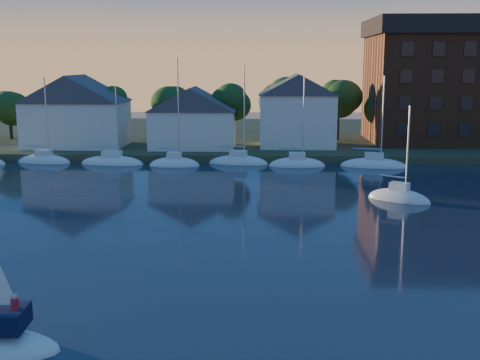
{
  "coord_description": "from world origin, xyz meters",
  "views": [
    {
      "loc": [
        3.23,
        -23.12,
        12.15
      ],
      "look_at": [
        1.59,
        22.0,
        3.38
      ],
      "focal_mm": 45.0,
      "sensor_mm": 36.0,
      "label": 1
    }
  ],
  "objects_px": {
    "condo_block": "(478,80)",
    "clubhouse_centre": "(193,117)",
    "clubhouse_east": "(297,109)",
    "drifting_sailboat_right": "(399,199)",
    "clubhouse_west": "(76,110)"
  },
  "relations": [
    {
      "from": "clubhouse_west",
      "to": "drifting_sailboat_right",
      "type": "relative_size",
      "value": 1.42
    },
    {
      "from": "clubhouse_centre",
      "to": "condo_block",
      "type": "xyz_separation_m",
      "value": [
        40.0,
        7.95,
        4.66
      ]
    },
    {
      "from": "clubhouse_east",
      "to": "clubhouse_centre",
      "type": "bearing_deg",
      "value": -171.87
    },
    {
      "from": "clubhouse_east",
      "to": "drifting_sailboat_right",
      "type": "height_order",
      "value": "clubhouse_east"
    },
    {
      "from": "condo_block",
      "to": "drifting_sailboat_right",
      "type": "bearing_deg",
      "value": -117.85
    },
    {
      "from": "condo_block",
      "to": "clubhouse_west",
      "type": "bearing_deg",
      "value": -172.93
    },
    {
      "from": "clubhouse_centre",
      "to": "clubhouse_east",
      "type": "distance_m",
      "value": 14.17
    },
    {
      "from": "condo_block",
      "to": "clubhouse_centre",
      "type": "bearing_deg",
      "value": -168.76
    },
    {
      "from": "clubhouse_east",
      "to": "drifting_sailboat_right",
      "type": "relative_size",
      "value": 1.09
    },
    {
      "from": "clubhouse_east",
      "to": "drifting_sailboat_right",
      "type": "bearing_deg",
      "value": -75.18
    },
    {
      "from": "clubhouse_centre",
      "to": "condo_block",
      "type": "distance_m",
      "value": 41.05
    },
    {
      "from": "clubhouse_centre",
      "to": "clubhouse_east",
      "type": "height_order",
      "value": "clubhouse_east"
    },
    {
      "from": "clubhouse_west",
      "to": "condo_block",
      "type": "relative_size",
      "value": 0.44
    },
    {
      "from": "clubhouse_west",
      "to": "clubhouse_east",
      "type": "bearing_deg",
      "value": 1.91
    },
    {
      "from": "clubhouse_east",
      "to": "drifting_sailboat_right",
      "type": "distance_m",
      "value": 30.4
    }
  ]
}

